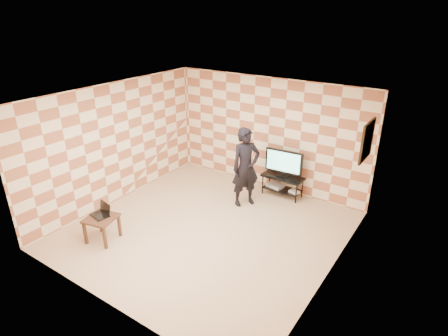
{
  "coord_description": "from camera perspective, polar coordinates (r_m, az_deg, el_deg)",
  "views": [
    {
      "loc": [
        3.9,
        -5.15,
        4.21
      ],
      "look_at": [
        0.0,
        0.6,
        1.15
      ],
      "focal_mm": 30.0,
      "sensor_mm": 36.0,
      "label": 1
    }
  ],
  "objects": [
    {
      "name": "wall_back",
      "position": [
        9.05,
        6.79,
        5.17
      ],
      "size": [
        5.0,
        0.02,
        2.7
      ],
      "primitive_type": "cube",
      "color": "beige",
      "rests_on": "ground"
    },
    {
      "name": "wall_right",
      "position": [
        6.05,
        16.71,
        -5.52
      ],
      "size": [
        0.02,
        5.0,
        2.7
      ],
      "primitive_type": "cube",
      "color": "beige",
      "rests_on": "ground"
    },
    {
      "name": "tv",
      "position": [
        8.73,
        9.11,
        0.88
      ],
      "size": [
        0.89,
        0.19,
        0.65
      ],
      "color": "black",
      "rests_on": "tv_stand"
    },
    {
      "name": "floor",
      "position": [
        7.71,
        -2.54,
        -9.35
      ],
      "size": [
        5.0,
        5.0,
        0.0
      ],
      "primitive_type": "plane",
      "color": "tan",
      "rests_on": "ground"
    },
    {
      "name": "wall_art",
      "position": [
        7.21,
        20.98,
        3.9
      ],
      "size": [
        0.04,
        0.72,
        0.72
      ],
      "color": "black",
      "rests_on": "wall_right"
    },
    {
      "name": "ceiling",
      "position": [
        6.63,
        -2.96,
        10.59
      ],
      "size": [
        5.0,
        5.0,
        0.02
      ],
      "primitive_type": "cube",
      "color": "white",
      "rests_on": "wall_back"
    },
    {
      "name": "game_console",
      "position": [
        8.87,
        10.66,
        -3.57
      ],
      "size": [
        0.25,
        0.21,
        0.05
      ],
      "primitive_type": "cube",
      "rotation": [
        0.0,
        0.0,
        -0.26
      ],
      "color": "silver",
      "rests_on": "tv_stand"
    },
    {
      "name": "side_table",
      "position": [
        7.56,
        -18.19,
        -7.74
      ],
      "size": [
        0.65,
        0.65,
        0.5
      ],
      "color": "#331D11",
      "rests_on": "floor"
    },
    {
      "name": "dvd_player",
      "position": [
        9.08,
        7.8,
        -2.65
      ],
      "size": [
        0.43,
        0.34,
        0.07
      ],
      "primitive_type": "cube",
      "rotation": [
        0.0,
        0.0,
        -0.18
      ],
      "color": "#B7B6B9",
      "rests_on": "tv_stand"
    },
    {
      "name": "tv_stand",
      "position": [
        8.93,
        8.92,
        -2.03
      ],
      "size": [
        0.98,
        0.44,
        0.5
      ],
      "color": "black",
      "rests_on": "floor"
    },
    {
      "name": "person",
      "position": [
        8.25,
        3.33,
        0.1
      ],
      "size": [
        0.72,
        0.79,
        1.8
      ],
      "primitive_type": "imported",
      "rotation": [
        0.0,
        0.0,
        0.99
      ],
      "color": "black",
      "rests_on": "floor"
    },
    {
      "name": "wall_left",
      "position": [
        8.7,
        -16.09,
        3.61
      ],
      "size": [
        0.02,
        5.0,
        2.7
      ],
      "primitive_type": "cube",
      "color": "beige",
      "rests_on": "ground"
    },
    {
      "name": "wall_front",
      "position": [
        5.51,
        -18.62,
        -8.87
      ],
      "size": [
        5.0,
        0.02,
        2.7
      ],
      "primitive_type": "cube",
      "color": "beige",
      "rests_on": "ground"
    },
    {
      "name": "laptop",
      "position": [
        7.56,
        -18.13,
        -6.48
      ],
      "size": [
        0.4,
        0.34,
        0.24
      ],
      "color": "black",
      "rests_on": "side_table"
    }
  ]
}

